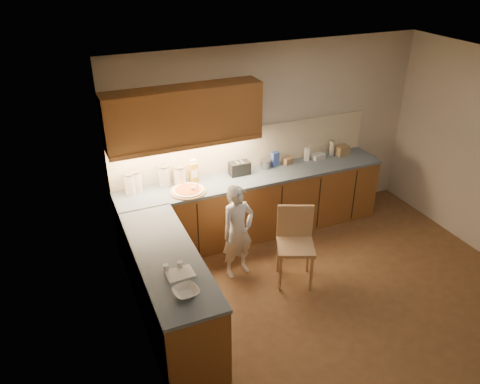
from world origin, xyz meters
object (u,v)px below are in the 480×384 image
(wooden_chair, at_px, (295,239))
(toaster, at_px, (239,168))
(pizza_on_board, at_px, (188,191))
(child, at_px, (238,232))
(oil_jug, at_px, (194,172))

(wooden_chair, relative_size, toaster, 3.46)
(pizza_on_board, relative_size, toaster, 1.66)
(child, height_order, oil_jug, oil_jug)
(child, bearing_deg, toaster, 52.77)
(wooden_chair, distance_m, toaster, 1.32)
(pizza_on_board, bearing_deg, oil_jug, 56.49)
(child, relative_size, oil_jug, 3.80)
(pizza_on_board, distance_m, child, 0.84)
(pizza_on_board, height_order, toaster, toaster)
(pizza_on_board, xyz_separation_m, child, (0.40, -0.66, -0.33))
(pizza_on_board, relative_size, wooden_chair, 0.48)
(pizza_on_board, relative_size, child, 0.37)
(pizza_on_board, distance_m, oil_jug, 0.31)
(wooden_chair, bearing_deg, toaster, 123.16)
(oil_jug, relative_size, toaster, 1.16)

